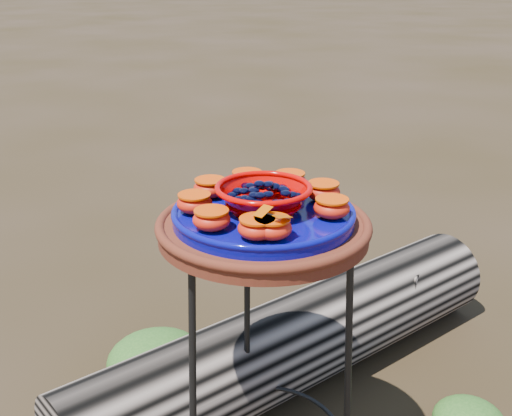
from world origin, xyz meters
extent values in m
cylinder|color=#4E2811|center=(0.00, 0.00, 0.72)|extent=(0.46, 0.46, 0.04)
cylinder|color=#000A5E|center=(0.00, 0.00, 0.75)|extent=(0.40, 0.40, 0.03)
ellipsoid|color=#D70405|center=(-0.01, -0.15, 0.79)|extent=(0.08, 0.08, 0.04)
ellipsoid|color=#D70405|center=(0.13, -0.07, 0.79)|extent=(0.08, 0.08, 0.04)
ellipsoid|color=#D70405|center=(0.14, 0.03, 0.79)|extent=(0.08, 0.08, 0.04)
ellipsoid|color=#D70405|center=(0.09, 0.12, 0.79)|extent=(0.08, 0.08, 0.04)
ellipsoid|color=#D70405|center=(-0.01, 0.15, 0.79)|extent=(0.08, 0.08, 0.04)
ellipsoid|color=#D70405|center=(-0.10, 0.11, 0.79)|extent=(0.08, 0.08, 0.04)
ellipsoid|color=#D70405|center=(-0.15, 0.02, 0.79)|extent=(0.08, 0.08, 0.04)
ellipsoid|color=#D70405|center=(-0.12, -0.08, 0.79)|extent=(0.08, 0.08, 0.04)
ellipsoid|color=#D70405|center=(-0.04, -0.14, 0.79)|extent=(0.08, 0.08, 0.04)
ellipsoid|color=#214C17|center=(-0.24, 0.49, 0.08)|extent=(0.32, 0.32, 0.16)
camera|label=1|loc=(-0.27, -1.27, 1.28)|focal=45.00mm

